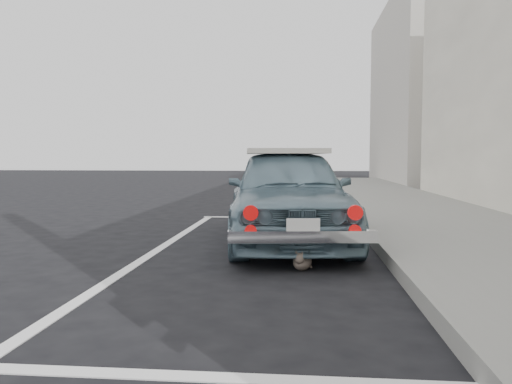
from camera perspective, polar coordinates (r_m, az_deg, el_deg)
ground at (r=3.36m, az=-10.96°, el=-16.35°), size 80.00×80.00×0.00m
building_far at (r=23.83m, az=18.81°, el=10.62°), size 3.50×10.00×8.00m
pline_rear at (r=2.80m, az=-3.52°, el=-20.45°), size 3.00×0.12×0.01m
pline_front at (r=9.60m, az=2.89°, el=-2.94°), size 3.00×0.12×0.01m
pline_side at (r=6.39m, az=-11.20°, el=-6.54°), size 0.12×7.00×0.01m
retro_coupe at (r=6.81m, az=3.57°, el=-0.18°), size 1.98×4.03×1.32m
cat at (r=5.19m, az=5.29°, el=-7.83°), size 0.25×0.40×0.22m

